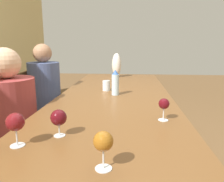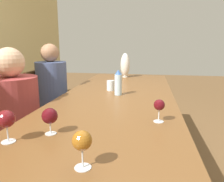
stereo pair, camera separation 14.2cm
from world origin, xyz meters
The scene contains 13 objects.
ground_plane centered at (0.00, 0.00, 0.00)m, with size 14.00×14.00×0.00m, color brown.
dining_table centered at (0.00, 0.00, 0.70)m, with size 2.91×1.00×0.76m.
water_bottle centered at (0.14, -0.01, 0.87)m, with size 0.07×0.07×0.23m.
water_tumbler centered at (0.32, 0.10, 0.81)m, with size 0.08×0.08×0.10m.
vase centered at (1.21, 0.05, 0.93)m, with size 0.13×0.13×0.33m.
wine_glass_0 centered at (-0.78, 0.21, 0.86)m, with size 0.08×0.08×0.14m.
wine_glass_1 centered at (-1.06, -0.04, 0.87)m, with size 0.08×0.08×0.15m.
wine_glass_2 centered at (-0.50, -0.34, 0.86)m, with size 0.07×0.07×0.14m.
wine_glass_3 centered at (-0.90, 0.37, 0.87)m, with size 0.08×0.08×0.16m.
chair_near centered at (-0.24, 0.86, 0.50)m, with size 0.44×0.44×0.93m.
chair_far centered at (0.46, 0.86, 0.50)m, with size 0.44×0.44×0.93m.
person_near centered at (-0.24, 0.77, 0.63)m, with size 0.40×0.40×1.19m.
person_far centered at (0.46, 0.77, 0.65)m, with size 0.34×0.34×1.22m.
Camera 1 is at (-1.79, -0.14, 1.22)m, focal length 35.00 mm.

